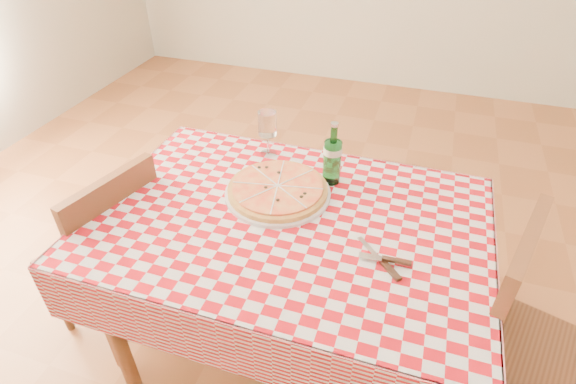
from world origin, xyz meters
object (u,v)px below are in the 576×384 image
Objects in this scene: chair_near at (527,338)px; chair_far at (112,248)px; dining_table at (288,240)px; wine_glass at (268,134)px; pizza_plate at (278,189)px; water_bottle at (333,153)px.

chair_far is (-1.49, -0.04, -0.03)m from chair_near.
dining_table is at bearing -166.26° from chair_near.
dining_table is 0.72m from chair_far.
wine_glass is (-1.00, 0.40, 0.33)m from chair_near.
pizza_plate is 0.23m from water_bottle.
pizza_plate is 1.56× the size of water_bottle.
water_bottle is at bearing -20.36° from wine_glass.
water_bottle is 0.30m from wine_glass.
chair_far is (-0.70, -0.09, -0.17)m from dining_table.
wine_glass is at bearing 117.24° from pizza_plate.
chair_near is 1.06× the size of chair_far.
chair_far reaches higher than pizza_plate.
pizza_plate is at bearing -138.90° from water_bottle.
wine_glass is at bearing 119.43° from dining_table.
water_bottle reaches higher than chair_far.
dining_table is 0.45m from wine_glass.
dining_table is 4.99× the size of water_bottle.
pizza_plate is 0.28m from wine_glass.
dining_table is at bearing -60.57° from wine_glass.
chair_near is at bearing -10.42° from pizza_plate.
chair_near reaches higher than pizza_plate.
water_bottle is (0.08, 0.25, 0.22)m from dining_table.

